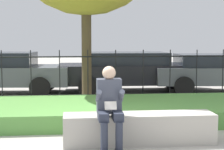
{
  "coord_description": "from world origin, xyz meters",
  "views": [
    {
      "loc": [
        -0.73,
        -5.95,
        1.72
      ],
      "look_at": [
        -0.02,
        0.79,
        1.06
      ],
      "focal_mm": 60.0,
      "sensor_mm": 36.0,
      "label": 1
    }
  ],
  "objects_px": {
    "person_seated_reader": "(110,104)",
    "car_parked_center": "(131,70)",
    "stone_bench": "(139,130)",
    "car_parked_left": "(1,72)",
    "car_parked_right": "(217,71)"
  },
  "relations": [
    {
      "from": "stone_bench",
      "to": "car_parked_center",
      "type": "xyz_separation_m",
      "value": [
        0.79,
        6.02,
        0.47
      ]
    },
    {
      "from": "car_parked_left",
      "to": "car_parked_right",
      "type": "height_order",
      "value": "car_parked_left"
    },
    {
      "from": "stone_bench",
      "to": "car_parked_center",
      "type": "distance_m",
      "value": 6.09
    },
    {
      "from": "person_seated_reader",
      "to": "car_parked_center",
      "type": "distance_m",
      "value": 6.45
    },
    {
      "from": "person_seated_reader",
      "to": "car_parked_right",
      "type": "bearing_deg",
      "value": 55.61
    },
    {
      "from": "car_parked_left",
      "to": "car_parked_center",
      "type": "relative_size",
      "value": 0.91
    },
    {
      "from": "car_parked_left",
      "to": "car_parked_center",
      "type": "bearing_deg",
      "value": 6.19
    },
    {
      "from": "stone_bench",
      "to": "car_parked_left",
      "type": "relative_size",
      "value": 0.57
    },
    {
      "from": "person_seated_reader",
      "to": "car_parked_left",
      "type": "distance_m",
      "value": 6.78
    },
    {
      "from": "stone_bench",
      "to": "person_seated_reader",
      "type": "height_order",
      "value": "person_seated_reader"
    },
    {
      "from": "car_parked_right",
      "to": "car_parked_center",
      "type": "xyz_separation_m",
      "value": [
        -2.73,
        0.42,
        0.03
      ]
    },
    {
      "from": "person_seated_reader",
      "to": "car_parked_right",
      "type": "height_order",
      "value": "person_seated_reader"
    },
    {
      "from": "stone_bench",
      "to": "car_parked_right",
      "type": "xyz_separation_m",
      "value": [
        3.52,
        5.6,
        0.44
      ]
    },
    {
      "from": "car_parked_center",
      "to": "car_parked_right",
      "type": "bearing_deg",
      "value": -7.7
    },
    {
      "from": "car_parked_left",
      "to": "car_parked_right",
      "type": "relative_size",
      "value": 1.01
    }
  ]
}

